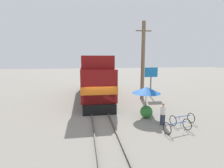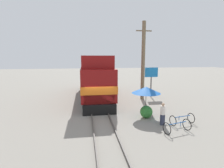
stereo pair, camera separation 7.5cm
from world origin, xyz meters
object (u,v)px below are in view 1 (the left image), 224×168
(utility_pole, at_px, (143,61))
(bicycle_spare, at_px, (177,126))
(vendor_umbrella, at_px, (146,90))
(person_bystander, at_px, (163,113))
(bicycle, at_px, (182,119))
(billboard_sign, at_px, (151,75))
(locomotive, at_px, (95,81))

(utility_pole, distance_m, bicycle_spare, 10.12)
(vendor_umbrella, relative_size, person_bystander, 1.50)
(bicycle, bearing_deg, billboard_sign, 162.47)
(vendor_umbrella, bearing_deg, bicycle, -47.25)
(locomotive, xyz_separation_m, bicycle_spare, (4.76, -10.54, -1.69))
(bicycle, bearing_deg, locomotive, -158.52)
(locomotive, height_order, vendor_umbrella, locomotive)
(utility_pole, xyz_separation_m, vendor_umbrella, (-1.66, -5.80, -2.27))
(person_bystander, xyz_separation_m, bicycle_spare, (0.42, -1.31, -0.50))
(locomotive, bearing_deg, bicycle_spare, -65.68)
(locomotive, xyz_separation_m, utility_pole, (5.47, -1.31, 2.41))
(utility_pole, distance_m, vendor_umbrella, 6.45)
(vendor_umbrella, relative_size, billboard_sign, 0.69)
(vendor_umbrella, bearing_deg, person_bystander, -75.73)
(billboard_sign, bearing_deg, bicycle_spare, -101.97)
(locomotive, relative_size, billboard_sign, 3.76)
(locomotive, distance_m, utility_pole, 6.12)
(locomotive, bearing_deg, person_bystander, -64.81)
(utility_pole, distance_m, billboard_sign, 2.55)
(billboard_sign, distance_m, bicycle, 9.44)
(bicycle_spare, bearing_deg, bicycle, -55.47)
(bicycle_spare, bearing_deg, billboard_sign, -25.87)
(vendor_umbrella, height_order, billboard_sign, billboard_sign)
(vendor_umbrella, height_order, bicycle, vendor_umbrella)
(vendor_umbrella, distance_m, bicycle_spare, 4.00)
(billboard_sign, distance_m, bicycle_spare, 10.78)
(bicycle_spare, bearing_deg, person_bystander, 3.98)
(locomotive, relative_size, bicycle, 7.51)
(utility_pole, bearing_deg, bicycle, -87.32)
(locomotive, xyz_separation_m, person_bystander, (4.34, -9.23, -1.19))
(vendor_umbrella, xyz_separation_m, bicycle, (2.04, -2.21, -1.84))
(utility_pole, height_order, vendor_umbrella, utility_pole)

